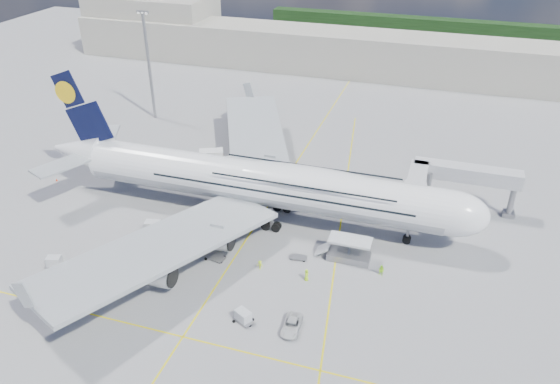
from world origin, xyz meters
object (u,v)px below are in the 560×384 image
(dolly_nose_far, at_px, (243,316))
(cargo_loader, at_px, (348,252))
(cone_wing_right_outer, at_px, (110,254))
(crew_wing, at_px, (205,235))
(dolly_row_c, at_px, (215,257))
(cone_wing_right_inner, at_px, (157,227))
(crew_loader, at_px, (381,271))
(cone_nose, at_px, (427,219))
(service_van, at_px, (291,326))
(dolly_back, at_px, (153,226))
(dolly_nose_near, at_px, (298,257))
(cone_wing_left_inner, at_px, (235,193))
(crew_tug, at_px, (260,265))
(dolly_row_a, at_px, (54,262))
(baggage_tug, at_px, (129,265))
(cone_wing_left_outer, at_px, (260,154))
(dolly_row_b, at_px, (83,269))
(crew_nose, at_px, (440,229))
(catering_truck_outer, at_px, (242,114))
(crew_van, at_px, (306,275))
(cone_tail, at_px, (57,180))
(catering_truck_inner, at_px, (214,160))
(light_mast, at_px, (149,65))
(jet_bridge, at_px, (447,179))
(airliner, at_px, (262,183))

(dolly_nose_far, bearing_deg, cargo_loader, 87.76)
(cone_wing_right_outer, bearing_deg, crew_wing, 34.81)
(dolly_row_c, relative_size, cone_wing_right_inner, 6.06)
(crew_loader, height_order, cone_nose, crew_loader)
(service_van, bearing_deg, dolly_back, 149.52)
(crew_wing, bearing_deg, dolly_nose_near, -99.95)
(dolly_row_c, distance_m, cone_wing_left_inner, 20.25)
(crew_tug, bearing_deg, cone_wing_right_inner, 167.22)
(cargo_loader, bearing_deg, dolly_row_a, -159.54)
(cargo_loader, distance_m, baggage_tug, 33.27)
(dolly_back, relative_size, cone_wing_left_outer, 7.33)
(dolly_row_b, xyz_separation_m, crew_nose, (49.81, 27.22, -0.12))
(catering_truck_outer, height_order, crew_van, catering_truck_outer)
(dolly_row_a, xyz_separation_m, cone_tail, (-17.26, 22.93, -0.73))
(catering_truck_inner, bearing_deg, cone_nose, -33.16)
(cone_nose, xyz_separation_m, cone_wing_left_inner, (-34.95, -1.60, -0.01))
(cone_nose, bearing_deg, catering_truck_outer, 146.04)
(light_mast, relative_size, crew_van, 13.45)
(crew_loader, bearing_deg, dolly_row_a, -139.51)
(dolly_row_a, distance_m, dolly_row_b, 5.14)
(jet_bridge, distance_m, crew_nose, 8.88)
(cone_tail, bearing_deg, crew_nose, 3.37)
(dolly_row_b, relative_size, cone_wing_right_inner, 5.13)
(jet_bridge, distance_m, dolly_row_c, 41.22)
(dolly_nose_far, distance_m, crew_van, 12.32)
(catering_truck_outer, xyz_separation_m, crew_loader, (40.76, -48.50, -1.16))
(dolly_row_a, xyz_separation_m, crew_nose, (54.96, 27.18, -0.21))
(cone_tail, bearing_deg, dolly_back, -20.47)
(airliner, distance_m, catering_truck_inner, 21.65)
(dolly_nose_far, relative_size, cone_tail, 6.33)
(dolly_row_c, distance_m, crew_nose, 37.29)
(baggage_tug, relative_size, crew_nose, 2.11)
(dolly_row_a, bearing_deg, crew_wing, 18.56)
(service_van, distance_m, cone_wing_right_outer, 32.27)
(crew_wing, distance_m, cone_wing_left_outer, 32.31)
(catering_truck_inner, bearing_deg, light_mast, 116.42)
(catering_truck_inner, bearing_deg, jet_bridge, -28.72)
(crew_van, relative_size, cone_wing_right_outer, 3.44)
(light_mast, relative_size, crew_nose, 16.69)
(service_van, bearing_deg, cone_wing_left_inner, 120.23)
(dolly_row_a, distance_m, catering_truck_inner, 38.53)
(dolly_nose_far, height_order, crew_van, crew_van)
(jet_bridge, xyz_separation_m, dolly_nose_far, (-23.39, -35.96, -5.89))
(crew_nose, bearing_deg, cone_wing_left_inner, 165.33)
(crew_nose, height_order, crew_tug, crew_tug)
(dolly_row_a, bearing_deg, dolly_back, 36.35)
(dolly_row_c, distance_m, cone_tail, 41.91)
(airliner, height_order, cone_wing_right_outer, airliner)
(crew_tug, height_order, cone_tail, crew_tug)
(dolly_nose_far, relative_size, cone_wing_right_outer, 5.84)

